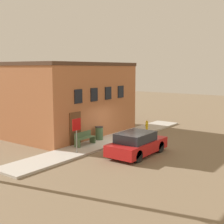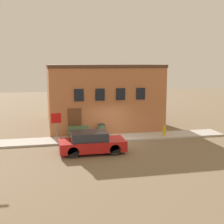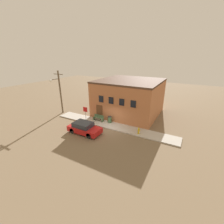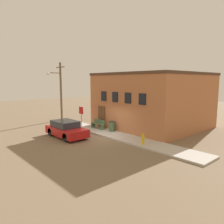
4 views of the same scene
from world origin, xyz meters
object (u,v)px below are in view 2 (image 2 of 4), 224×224
Objects in this scene: fire_hydrant at (164,131)px; trash_bin at (101,130)px; stop_sign at (56,122)px; bench at (79,132)px; parked_car at (91,143)px.

trash_bin is (-4.57, 1.11, 0.05)m from fire_hydrant.
fire_hydrant is 4.70m from trash_bin.
stop_sign is (-7.92, 0.09, 0.99)m from fire_hydrant.
bench is (1.62, 0.83, -0.97)m from stop_sign.
fire_hydrant is at bearing 24.86° from parked_car.
parked_car is (-5.92, -2.74, 0.12)m from fire_hydrant.
parked_car is at bearing -109.36° from trash_bin.
bench is (-6.30, 0.92, 0.02)m from fire_hydrant.
fire_hydrant is 0.41× the size of stop_sign.
bench is at bearing 95.87° from parked_car.
parked_car reaches higher than trash_bin.
fire_hydrant is 6.52m from parked_car.
fire_hydrant is 0.52× the size of bench.
parked_car reaches higher than fire_hydrant.
bench is 1.74m from trash_bin.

